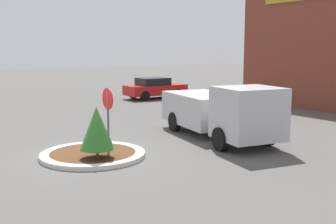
{
  "coord_description": "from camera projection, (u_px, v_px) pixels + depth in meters",
  "views": [
    {
      "loc": [
        12.27,
        -5.63,
        3.5
      ],
      "look_at": [
        0.14,
        2.88,
        1.24
      ],
      "focal_mm": 45.0,
      "sensor_mm": 36.0,
      "label": 1
    }
  ],
  "objects": [
    {
      "name": "ground_plane",
      "position": [
        93.0,
        157.0,
        13.66
      ],
      "size": [
        120.0,
        120.0,
        0.0
      ],
      "primitive_type": "plane",
      "color": "#514F4C"
    },
    {
      "name": "traffic_island",
      "position": [
        93.0,
        155.0,
        13.65
      ],
      "size": [
        3.38,
        3.38,
        0.15
      ],
      "color": "beige",
      "rests_on": "ground_plane"
    },
    {
      "name": "stop_sign",
      "position": [
        108.0,
        109.0,
        13.57
      ],
      "size": [
        0.71,
        0.07,
        2.25
      ],
      "color": "#4C4C51",
      "rests_on": "ground_plane"
    },
    {
      "name": "island_shrub",
      "position": [
        97.0,
        128.0,
        12.8
      ],
      "size": [
        1.06,
        1.06,
        1.61
      ],
      "color": "brown",
      "rests_on": "traffic_island"
    },
    {
      "name": "utility_truck",
      "position": [
        220.0,
        111.0,
        16.24
      ],
      "size": [
        6.37,
        3.25,
        2.17
      ],
      "rotation": [
        0.0,
        0.0,
        -0.2
      ],
      "color": "#B2B2B7",
      "rests_on": "ground_plane"
    },
    {
      "name": "parked_sedan_red",
      "position": [
        155.0,
        88.0,
        29.34
      ],
      "size": [
        1.99,
        4.34,
        1.45
      ],
      "rotation": [
        0.0,
        0.0,
        1.53
      ],
      "color": "#B21919",
      "rests_on": "ground_plane"
    }
  ]
}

